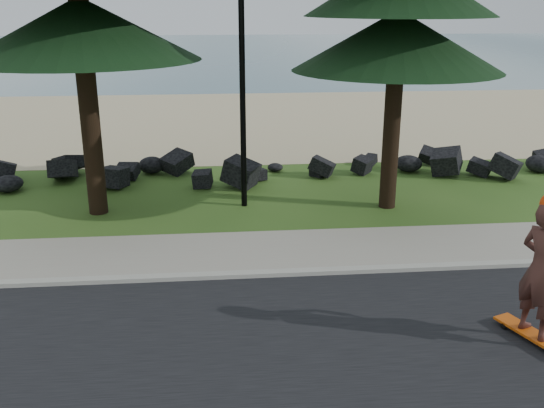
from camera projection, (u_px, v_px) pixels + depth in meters
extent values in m
plane|color=#2E5119|center=(252.00, 257.00, 11.99)|extent=(160.00, 160.00, 0.00)
cube|color=black|center=(273.00, 398.00, 7.75)|extent=(160.00, 7.00, 0.02)
cube|color=#AFAB9D|center=(255.00, 274.00, 11.13)|extent=(160.00, 0.20, 0.10)
cube|color=gray|center=(251.00, 251.00, 12.17)|extent=(160.00, 2.00, 0.08)
cube|color=#C7B185|center=(231.00, 120.00, 25.67)|extent=(160.00, 15.00, 0.01)
cube|color=#3B6571|center=(221.00, 51.00, 60.10)|extent=(160.00, 58.00, 0.01)
cylinder|color=black|center=(242.00, 39.00, 13.73)|extent=(0.14, 0.14, 8.00)
cube|color=#D1500C|center=(532.00, 334.00, 9.02)|extent=(0.73, 1.26, 0.04)
imported|color=#4C2923|center=(542.00, 270.00, 8.68)|extent=(0.73, 0.88, 2.06)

